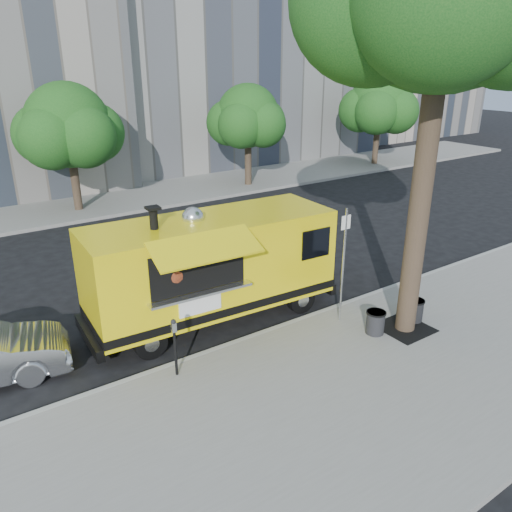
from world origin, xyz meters
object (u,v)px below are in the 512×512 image
(far_tree_b, at_px, (68,125))
(far_tree_c, at_px, (248,116))
(trash_bin_right, at_px, (414,310))
(trash_bin_left, at_px, (375,322))
(far_tree_d, at_px, (379,103))
(parking_meter, at_px, (175,341))
(sign_post, at_px, (343,259))
(food_truck, at_px, (212,266))

(far_tree_b, xyz_separation_m, far_tree_c, (9.00, -0.30, -0.12))
(trash_bin_right, bearing_deg, trash_bin_left, 174.61)
(far_tree_d, bearing_deg, far_tree_c, -178.85)
(far_tree_d, bearing_deg, far_tree_b, 179.70)
(far_tree_d, relative_size, trash_bin_right, 9.62)
(far_tree_b, bearing_deg, parking_meter, -98.10)
(trash_bin_left, bearing_deg, parking_meter, 166.16)
(far_tree_c, height_order, sign_post, far_tree_c)
(far_tree_d, relative_size, sign_post, 1.88)
(parking_meter, bearing_deg, sign_post, -2.52)
(far_tree_b, distance_m, food_truck, 12.34)
(far_tree_b, relative_size, far_tree_c, 1.06)
(food_truck, distance_m, trash_bin_right, 5.32)
(trash_bin_left, bearing_deg, far_tree_c, 67.46)
(far_tree_d, height_order, trash_bin_left, far_tree_d)
(far_tree_b, distance_m, far_tree_d, 19.00)
(far_tree_b, xyz_separation_m, sign_post, (2.55, -14.25, -1.98))
(far_tree_c, relative_size, parking_meter, 3.90)
(parking_meter, xyz_separation_m, trash_bin_left, (4.80, -1.18, -0.52))
(far_tree_b, bearing_deg, far_tree_d, -0.30)
(far_tree_c, xyz_separation_m, far_tree_d, (10.00, 0.20, 0.17))
(far_tree_d, relative_size, parking_meter, 4.23)
(far_tree_c, xyz_separation_m, parking_meter, (-11.00, -13.75, -2.74))
(far_tree_d, xyz_separation_m, parking_meter, (-21.00, -13.95, -2.91))
(far_tree_c, distance_m, far_tree_d, 10.00)
(far_tree_c, height_order, food_truck, far_tree_c)
(parking_meter, relative_size, food_truck, 0.20)
(parking_meter, relative_size, trash_bin_right, 2.28)
(trash_bin_left, bearing_deg, food_truck, 132.02)
(parking_meter, height_order, trash_bin_left, parking_meter)
(parking_meter, distance_m, food_truck, 2.83)
(far_tree_b, distance_m, sign_post, 14.61)
(far_tree_c, relative_size, sign_post, 1.74)
(far_tree_c, height_order, far_tree_d, far_tree_d)
(sign_post, height_order, food_truck, food_truck)
(far_tree_c, distance_m, trash_bin_left, 16.49)
(food_truck, relative_size, trash_bin_left, 11.60)
(far_tree_c, distance_m, sign_post, 15.48)
(far_tree_d, distance_m, trash_bin_left, 22.43)
(sign_post, bearing_deg, food_truck, 140.18)
(far_tree_b, distance_m, trash_bin_right, 16.25)
(far_tree_c, relative_size, food_truck, 0.77)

